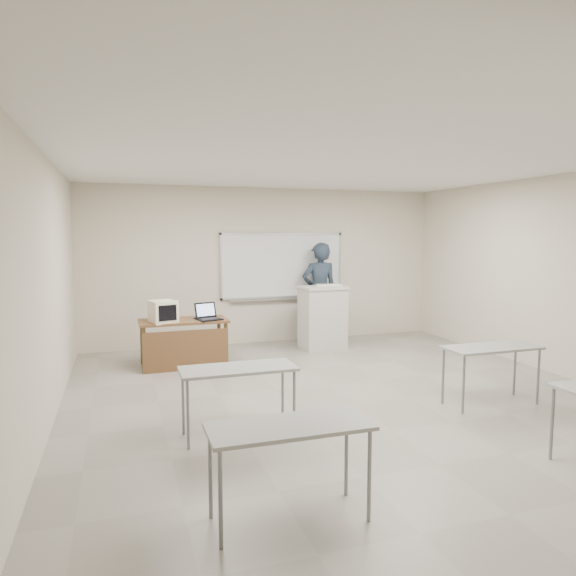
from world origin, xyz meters
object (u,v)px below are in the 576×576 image
object	(u,v)px
instructor_desk	(184,334)
laptop	(209,316)
whiteboard	(282,267)
mouse	(195,317)
presenter	(319,292)
podium	(323,317)
keyboard	(329,285)
crt_monitor	(162,311)

from	to	relation	value
instructor_desk	laptop	size ratio (longest dim) A/B	3.83
laptop	whiteboard	bearing A→B (deg)	24.65
instructor_desk	mouse	world-z (taller)	mouse
laptop	instructor_desk	bearing A→B (deg)	161.85
instructor_desk	presenter	world-z (taller)	presenter
whiteboard	presenter	world-z (taller)	whiteboard
podium	presenter	bearing A→B (deg)	70.61
keyboard	crt_monitor	bearing A→B (deg)	-156.10
podium	keyboard	xyz separation A→B (m)	(0.15, 0.08, 0.59)
whiteboard	podium	bearing A→B (deg)	-60.39
crt_monitor	mouse	bearing A→B (deg)	2.04
podium	presenter	distance (m)	0.76
crt_monitor	keyboard	size ratio (longest dim) A/B	0.89
mouse	keyboard	size ratio (longest dim) A/B	0.19
laptop	mouse	xyz separation A→B (m)	(-0.20, 0.17, -0.04)
whiteboard	laptop	bearing A→B (deg)	-138.77
instructor_desk	crt_monitor	bearing A→B (deg)	-178.11
instructor_desk	crt_monitor	distance (m)	0.51
crt_monitor	keyboard	bearing A→B (deg)	-3.50
instructor_desk	mouse	size ratio (longest dim) A/B	15.20
instructor_desk	crt_monitor	world-z (taller)	crt_monitor
crt_monitor	presenter	bearing A→B (deg)	5.48
whiteboard	podium	xyz separation A→B (m)	(0.50, -0.88, -0.90)
instructor_desk	podium	size ratio (longest dim) A/B	1.20
presenter	laptop	bearing A→B (deg)	29.18
podium	laptop	size ratio (longest dim) A/B	3.20
podium	mouse	size ratio (longest dim) A/B	12.72
instructor_desk	presenter	bearing A→B (deg)	23.24
instructor_desk	podium	xyz separation A→B (m)	(2.60, 0.60, 0.04)
keyboard	mouse	bearing A→B (deg)	-157.28
whiteboard	keyboard	world-z (taller)	whiteboard
mouse	instructor_desk	bearing A→B (deg)	-116.84
whiteboard	mouse	world-z (taller)	whiteboard
instructor_desk	podium	bearing A→B (deg)	12.50
mouse	crt_monitor	bearing A→B (deg)	-137.47
crt_monitor	podium	bearing A→B (deg)	-4.36
laptop	presenter	distance (m)	2.69
crt_monitor	presenter	xyz separation A→B (m)	(3.11, 1.24, 0.06)
crt_monitor	mouse	size ratio (longest dim) A/B	4.60
laptop	mouse	distance (m)	0.27
instructor_desk	keyboard	world-z (taller)	keyboard
instructor_desk	podium	world-z (taller)	podium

